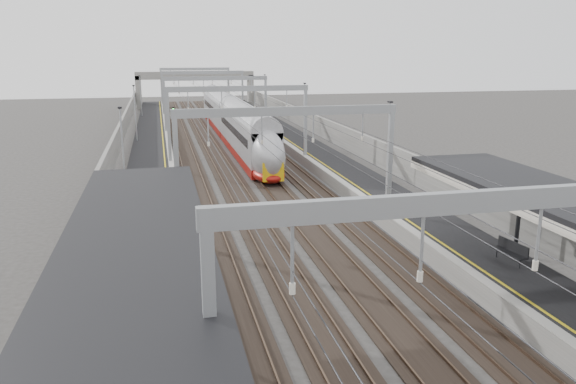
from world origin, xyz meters
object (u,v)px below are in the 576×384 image
overbridge (195,80)px  bench (511,250)px  train (234,125)px  signal_green (173,115)px

overbridge → bench: size_ratio=10.91×
overbridge → train: (1.50, -43.10, -3.18)m
bench → train: bearing=99.2°
train → overbridge: bearing=92.0°
overbridge → signal_green: 33.75m
overbridge → bench: 87.67m
bench → signal_green: 55.70m
train → bench: size_ratio=24.80×
overbridge → train: overbridge is taller
train → signal_green: train is taller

